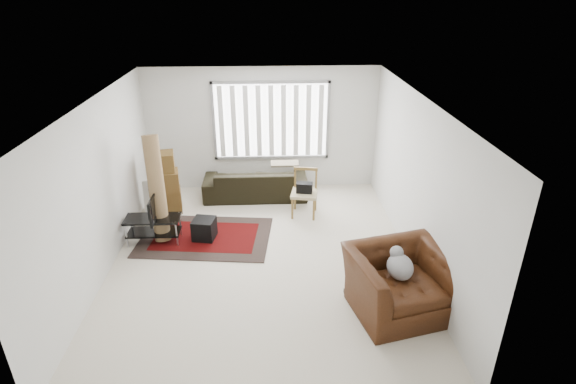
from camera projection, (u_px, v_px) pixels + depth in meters
name	position (u px, v px, depth m)	size (l,w,h in m)	color
room	(263.00, 151.00, 7.35)	(6.00, 6.02, 2.71)	beige
persian_rug	(206.00, 237.00, 8.26)	(2.49, 1.80, 0.02)	black
tv_stand	(153.00, 224.00, 7.99)	(0.97, 0.44, 0.48)	black
tv	(151.00, 206.00, 7.84)	(0.78, 0.10, 0.45)	black
subwoofer	(204.00, 229.00, 8.13)	(0.38, 0.38, 0.38)	black
moving_boxes	(167.00, 185.00, 8.99)	(0.59, 0.55, 1.25)	brown
white_flatpack	(157.00, 196.00, 9.10)	(0.52, 0.07, 0.66)	silver
rolled_rug	(157.00, 189.00, 7.92)	(0.28, 0.28, 1.90)	brown
sofa	(255.00, 179.00, 9.66)	(2.21, 0.96, 0.85)	black
side_chair	(304.00, 191.00, 8.88)	(0.58, 0.58, 0.94)	tan
armchair	(401.00, 278.00, 6.26)	(1.63, 1.50, 1.03)	#3D1D0C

